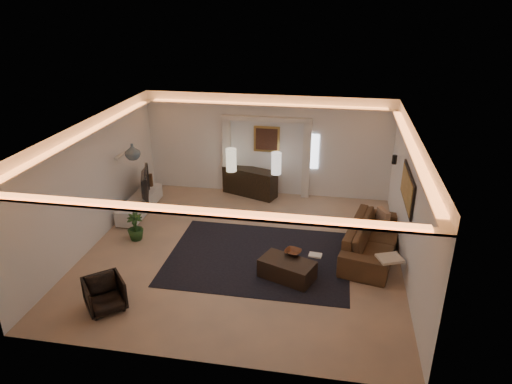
% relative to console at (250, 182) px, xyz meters
% --- Properties ---
extents(floor, '(7.00, 7.00, 0.00)m').
position_rel_console_xyz_m(floor, '(0.45, -3.25, -0.40)').
color(floor, tan).
rests_on(floor, ground).
extents(ceiling, '(7.00, 7.00, 0.00)m').
position_rel_console_xyz_m(ceiling, '(0.45, -3.25, 2.50)').
color(ceiling, white).
rests_on(ceiling, ground).
extents(wall_back, '(7.00, 0.00, 7.00)m').
position_rel_console_xyz_m(wall_back, '(0.45, 0.25, 1.05)').
color(wall_back, white).
rests_on(wall_back, ground).
extents(wall_front, '(7.00, 0.00, 7.00)m').
position_rel_console_xyz_m(wall_front, '(0.45, -6.75, 1.05)').
color(wall_front, white).
rests_on(wall_front, ground).
extents(wall_left, '(0.00, 7.00, 7.00)m').
position_rel_console_xyz_m(wall_left, '(-3.05, -3.25, 1.05)').
color(wall_left, white).
rests_on(wall_left, ground).
extents(wall_right, '(0.00, 7.00, 7.00)m').
position_rel_console_xyz_m(wall_right, '(3.95, -3.25, 1.05)').
color(wall_right, white).
rests_on(wall_right, ground).
extents(cove_soffit, '(7.00, 7.00, 0.04)m').
position_rel_console_xyz_m(cove_soffit, '(0.45, -3.25, 2.22)').
color(cove_soffit, silver).
rests_on(cove_soffit, ceiling).
extents(daylight_slit, '(0.25, 0.03, 1.00)m').
position_rel_console_xyz_m(daylight_slit, '(1.80, 0.23, 0.95)').
color(daylight_slit, white).
rests_on(daylight_slit, wall_back).
extents(area_rug, '(4.00, 3.00, 0.01)m').
position_rel_console_xyz_m(area_rug, '(0.85, -3.45, -0.39)').
color(area_rug, black).
rests_on(area_rug, ground).
extents(pilaster_left, '(0.22, 0.20, 2.20)m').
position_rel_console_xyz_m(pilaster_left, '(-0.70, 0.15, 0.70)').
color(pilaster_left, silver).
rests_on(pilaster_left, ground).
extents(pilaster_right, '(0.22, 0.20, 2.20)m').
position_rel_console_xyz_m(pilaster_right, '(1.60, 0.15, 0.70)').
color(pilaster_right, silver).
rests_on(pilaster_right, ground).
extents(alcove_header, '(2.52, 0.20, 0.12)m').
position_rel_console_xyz_m(alcove_header, '(0.45, 0.15, 1.85)').
color(alcove_header, silver).
rests_on(alcove_header, wall_back).
extents(painting_frame, '(0.74, 0.04, 0.74)m').
position_rel_console_xyz_m(painting_frame, '(0.45, 0.22, 1.25)').
color(painting_frame, tan).
rests_on(painting_frame, wall_back).
extents(painting_canvas, '(0.62, 0.02, 0.62)m').
position_rel_console_xyz_m(painting_canvas, '(0.45, 0.19, 1.25)').
color(painting_canvas, '#4C2D1E').
rests_on(painting_canvas, wall_back).
extents(art_panel_frame, '(0.04, 1.64, 0.74)m').
position_rel_console_xyz_m(art_panel_frame, '(3.92, -2.95, 1.30)').
color(art_panel_frame, black).
rests_on(art_panel_frame, wall_right).
extents(art_panel_gold, '(0.02, 1.50, 0.62)m').
position_rel_console_xyz_m(art_panel_gold, '(3.89, -2.95, 1.30)').
color(art_panel_gold, tan).
rests_on(art_panel_gold, wall_right).
extents(wall_sconce, '(0.12, 0.12, 0.22)m').
position_rel_console_xyz_m(wall_sconce, '(3.83, -1.05, 1.28)').
color(wall_sconce, black).
rests_on(wall_sconce, wall_right).
extents(wall_niche, '(0.10, 0.55, 0.04)m').
position_rel_console_xyz_m(wall_niche, '(-2.99, -1.85, 1.25)').
color(wall_niche, silver).
rests_on(wall_niche, wall_left).
extents(console, '(1.66, 1.02, 0.80)m').
position_rel_console_xyz_m(console, '(0.00, 0.00, 0.00)').
color(console, black).
rests_on(console, ground).
extents(lamp_left, '(0.34, 0.34, 0.66)m').
position_rel_console_xyz_m(lamp_left, '(-0.49, -0.25, 0.69)').
color(lamp_left, beige).
rests_on(lamp_left, console).
extents(lamp_right, '(0.36, 0.36, 0.62)m').
position_rel_console_xyz_m(lamp_right, '(0.80, -0.25, 0.69)').
color(lamp_right, white).
rests_on(lamp_right, console).
extents(media_ledge, '(0.54, 2.06, 0.39)m').
position_rel_console_xyz_m(media_ledge, '(-2.70, -1.65, -0.17)').
color(media_ledge, silver).
rests_on(media_ledge, ground).
extents(tv, '(1.27, 0.62, 0.75)m').
position_rel_console_xyz_m(tv, '(-2.60, -1.63, 0.42)').
color(tv, black).
rests_on(tv, media_ledge).
extents(figurine, '(0.14, 0.14, 0.35)m').
position_rel_console_xyz_m(figurine, '(-2.70, -0.83, 0.24)').
color(figurine, '#4B341F').
rests_on(figurine, media_ledge).
extents(ginger_jar, '(0.41, 0.41, 0.40)m').
position_rel_console_xyz_m(ginger_jar, '(-2.52, -2.13, 1.47)').
color(ginger_jar, slate).
rests_on(ginger_jar, wall_niche).
extents(plant, '(0.50, 0.50, 0.67)m').
position_rel_console_xyz_m(plant, '(-2.19, -3.12, -0.07)').
color(plant, '#23451C').
rests_on(plant, ground).
extents(sofa, '(2.74, 1.56, 0.75)m').
position_rel_console_xyz_m(sofa, '(3.34, -2.83, -0.02)').
color(sofa, '#503521').
rests_on(sofa, ground).
extents(throw_blanket, '(0.58, 0.54, 0.05)m').
position_rel_console_xyz_m(throw_blanket, '(3.60, -3.90, 0.15)').
color(throw_blanket, beige).
rests_on(throw_blanket, sofa).
extents(throw_pillow, '(0.29, 0.45, 0.43)m').
position_rel_console_xyz_m(throw_pillow, '(3.60, -2.07, 0.15)').
color(throw_pillow, tan).
rests_on(throw_pillow, sofa).
extents(coffee_table, '(1.24, 0.96, 0.41)m').
position_rel_console_xyz_m(coffee_table, '(1.56, -4.13, -0.20)').
color(coffee_table, black).
rests_on(coffee_table, ground).
extents(bowl, '(0.44, 0.44, 0.09)m').
position_rel_console_xyz_m(bowl, '(1.64, -3.83, 0.05)').
color(bowl, '#4B2B1A').
rests_on(bowl, coffee_table).
extents(magazine, '(0.29, 0.22, 0.03)m').
position_rel_console_xyz_m(magazine, '(2.11, -3.83, 0.02)').
color(magazine, white).
rests_on(magazine, coffee_table).
extents(armchair, '(0.96, 0.96, 0.63)m').
position_rel_console_xyz_m(armchair, '(-1.66, -5.72, -0.09)').
color(armchair, black).
rests_on(armchair, ground).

